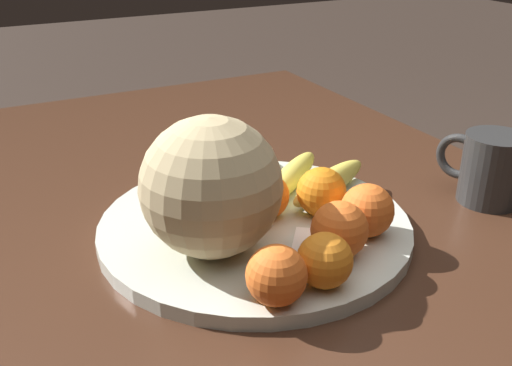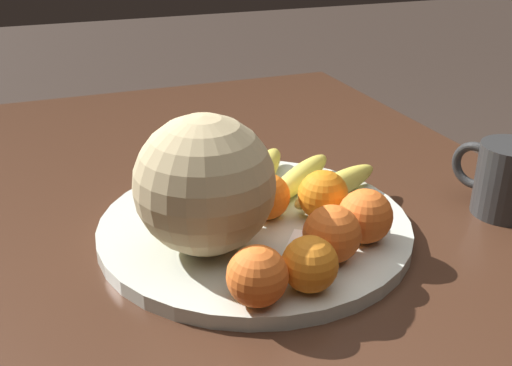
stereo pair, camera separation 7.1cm
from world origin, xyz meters
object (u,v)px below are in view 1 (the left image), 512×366
(kitchen_table, at_px, (263,312))
(orange_top_small, at_px, (266,196))
(orange_mid_center, at_px, (367,210))
(ceramic_mug, at_px, (490,168))
(orange_back_right, at_px, (276,275))
(banana_bunch, at_px, (270,175))
(fruit_bowl, at_px, (256,226))
(melon, at_px, (211,187))
(orange_front_left, at_px, (339,230))
(orange_back_left, at_px, (319,190))
(produce_tag, at_px, (308,251))
(orange_front_right, at_px, (328,260))

(kitchen_table, bearing_deg, orange_top_small, 146.23)
(orange_mid_center, relative_size, ceramic_mug, 0.54)
(orange_mid_center, height_order, orange_back_right, orange_mid_center)
(banana_bunch, relative_size, ceramic_mug, 2.12)
(fruit_bowl, distance_m, ceramic_mug, 0.33)
(melon, xyz_separation_m, orange_top_small, (-0.04, 0.09, -0.05))
(fruit_bowl, distance_m, orange_back_right, 0.17)
(orange_front_left, xyz_separation_m, orange_back_left, (-0.09, 0.03, -0.00))
(orange_mid_center, xyz_separation_m, orange_top_small, (-0.09, -0.08, -0.00))
(orange_back_right, xyz_separation_m, orange_top_small, (-0.16, 0.07, -0.00))
(orange_back_right, bearing_deg, kitchen_table, 156.89)
(fruit_bowl, xyz_separation_m, ceramic_mug, (0.06, 0.32, 0.04))
(produce_tag, height_order, ceramic_mug, ceramic_mug)
(orange_mid_center, distance_m, orange_back_right, 0.17)
(orange_front_right, height_order, orange_top_small, same)
(kitchen_table, distance_m, orange_back_right, 0.21)
(orange_mid_center, xyz_separation_m, orange_back_left, (-0.07, -0.02, -0.00))
(orange_mid_center, xyz_separation_m, produce_tag, (0.00, -0.08, -0.03))
(orange_back_left, bearing_deg, fruit_bowl, -103.10)
(kitchen_table, bearing_deg, orange_front_left, 26.99)
(orange_front_right, bearing_deg, orange_front_left, 134.05)
(orange_front_left, relative_size, orange_top_small, 1.11)
(orange_mid_center, bearing_deg, melon, -106.42)
(fruit_bowl, bearing_deg, orange_back_left, 76.90)
(melon, distance_m, orange_front_right, 0.14)
(orange_back_left, height_order, ceramic_mug, ceramic_mug)
(banana_bunch, xyz_separation_m, orange_top_small, (0.07, -0.05, 0.01))
(fruit_bowl, relative_size, melon, 2.45)
(orange_top_small, height_order, produce_tag, orange_top_small)
(kitchen_table, height_order, orange_back_left, orange_back_left)
(banana_bunch, bearing_deg, produce_tag, -150.71)
(fruit_bowl, height_order, orange_front_left, orange_front_left)
(produce_tag, bearing_deg, melon, -83.65)
(banana_bunch, relative_size, orange_back_left, 3.98)
(kitchen_table, bearing_deg, banana_bunch, 147.42)
(orange_back_right, relative_size, produce_tag, 0.59)
(orange_front_left, height_order, orange_back_left, orange_front_left)
(orange_front_right, distance_m, orange_back_right, 0.06)
(kitchen_table, bearing_deg, orange_front_right, 1.51)
(fruit_bowl, height_order, orange_back_left, orange_back_left)
(banana_bunch, xyz_separation_m, orange_back_right, (0.23, -0.12, 0.01))
(melon, height_order, orange_mid_center, melon)
(orange_front_right, height_order, ceramic_mug, ceramic_mug)
(melon, xyz_separation_m, produce_tag, (0.05, 0.09, -0.08))
(melon, bearing_deg, orange_mid_center, 73.58)
(orange_mid_center, bearing_deg, ceramic_mug, 96.28)
(kitchen_table, height_order, melon, melon)
(melon, relative_size, produce_tag, 1.52)
(orange_front_right, bearing_deg, banana_bunch, 165.29)
(orange_back_right, xyz_separation_m, ceramic_mug, (-0.09, 0.38, 0.00))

